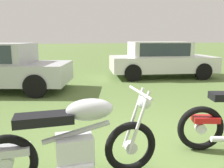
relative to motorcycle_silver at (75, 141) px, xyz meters
name	(u,v)px	position (x,y,z in m)	size (l,w,h in m)	color
ground_plane	(161,154)	(1.20, 0.31, -0.48)	(120.00, 120.00, 0.00)	#567038
motorcycle_silver	(75,141)	(0.00, 0.00, 0.00)	(2.00, 0.64, 1.02)	black
car_white	(160,58)	(3.94, 6.16, 0.32)	(4.32, 2.23, 1.43)	silver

